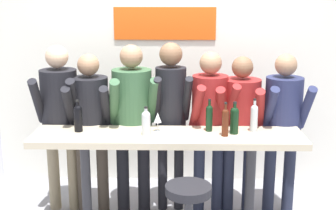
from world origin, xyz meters
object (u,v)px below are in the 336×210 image
object	(u,v)px
wine_bottle_0	(225,121)
wine_bottle_3	(254,117)
person_far_left	(60,111)
person_center_right	(210,116)
tasting_table	(168,150)
person_center_left	(132,112)
person_center	(171,107)
person_left	(90,117)
wine_bottle_5	(146,122)
wine_glass_0	(158,118)
wine_bottle_2	(78,117)
person_far_right	(283,117)
wine_bottle_1	(234,119)
wine_bottle_4	(209,117)
person_right	(240,119)

from	to	relation	value
wine_bottle_0	wine_bottle_3	xyz separation A→B (m)	(0.28, 0.14, 0.00)
person_far_left	person_center_right	distance (m)	1.49
tasting_table	person_far_left	world-z (taller)	person_far_left
person_center_left	person_center	distance (m)	0.38
person_left	person_center	xyz separation A→B (m)	(0.79, 0.06, 0.09)
wine_bottle_5	wine_glass_0	size ratio (longest dim) A/B	1.49
wine_bottle_2	wine_bottle_5	xyz separation A→B (m)	(0.63, -0.10, -0.01)
person_far_right	wine_bottle_0	bearing A→B (deg)	-146.39
person_center_left	wine_bottle_5	xyz separation A→B (m)	(0.17, -0.45, 0.03)
wine_bottle_3	person_far_right	bearing A→B (deg)	43.26
person_far_left	wine_bottle_3	bearing A→B (deg)	-13.22
person_center	wine_glass_0	size ratio (longest dim) A/B	9.81
person_left	wine_bottle_1	size ratio (longest dim) A/B	5.53
person_center_right	wine_bottle_5	world-z (taller)	person_center_right
person_far_right	wine_bottle_3	size ratio (longest dim) A/B	5.31
person_left	person_center_right	xyz separation A→B (m)	(1.18, 0.02, 0.02)
tasting_table	wine_bottle_2	bearing A→B (deg)	175.47
person_center_right	wine_bottle_2	world-z (taller)	person_center_right
wine_bottle_2	wine_bottle_4	distance (m)	1.20
wine_bottle_3	wine_glass_0	distance (m)	0.88
person_far_left	person_center	world-z (taller)	person_center
wine_glass_0	wine_bottle_1	bearing A→B (deg)	-4.38
person_far_right	wine_bottle_2	size ratio (longest dim) A/B	5.52
person_center	wine_bottle_4	distance (m)	0.51
person_center_left	wine_bottle_3	xyz separation A→B (m)	(1.14, -0.32, 0.04)
person_left	wine_bottle_2	bearing A→B (deg)	-100.64
tasting_table	wine_bottle_2	distance (m)	0.87
person_center_right	wine_bottle_3	bearing A→B (deg)	-52.04
wine_bottle_2	wine_bottle_3	distance (m)	1.61
tasting_table	wine_bottle_4	size ratio (longest dim) A/B	8.11
tasting_table	person_center_right	bearing A→B (deg)	46.03
person_center_left	wine_bottle_2	bearing A→B (deg)	-153.98
person_far_left	person_far_right	size ratio (longest dim) A/B	1.04
wine_bottle_1	wine_bottle_4	size ratio (longest dim) A/B	0.98
tasting_table	wine_bottle_4	world-z (taller)	wine_bottle_4
wine_bottle_5	person_center_right	bearing A→B (deg)	37.47
wine_glass_0	wine_bottle_5	bearing A→B (deg)	-129.23
person_far_right	wine_glass_0	bearing A→B (deg)	-167.82
person_left	person_center	size ratio (longest dim) A/B	0.94
tasting_table	person_center	xyz separation A→B (m)	(0.02, 0.46, 0.29)
wine_bottle_1	wine_bottle_4	world-z (taller)	wine_bottle_4
wine_bottle_4	wine_bottle_5	distance (m)	0.59
person_right	person_left	bearing A→B (deg)	-168.13
person_far_right	wine_bottle_0	world-z (taller)	person_far_right
person_center_right	wine_bottle_5	distance (m)	0.75
person_center_right	wine_bottle_4	size ratio (longest dim) A/B	5.47
wine_bottle_1	wine_bottle_4	xyz separation A→B (m)	(-0.22, 0.07, -0.00)
person_far_left	wine_bottle_2	bearing A→B (deg)	-57.91
person_center_left	wine_bottle_0	distance (m)	0.98
person_center	wine_glass_0	distance (m)	0.40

